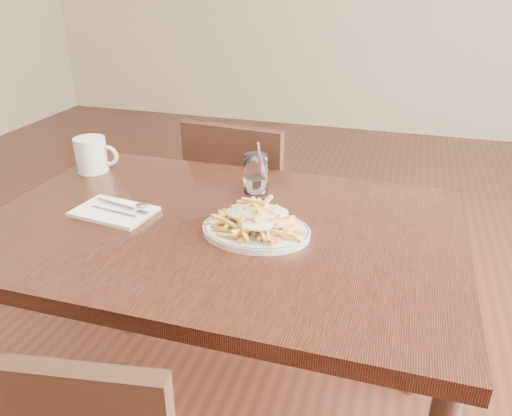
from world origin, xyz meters
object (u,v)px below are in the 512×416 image
(chair_far, at_px, (243,208))
(coffee_mug, at_px, (92,155))
(table, at_px, (221,250))
(loaded_fries, at_px, (256,215))
(water_glass, at_px, (256,176))
(fries_plate, at_px, (256,230))

(chair_far, xyz_separation_m, coffee_mug, (-0.36, -0.42, 0.33))
(table, bearing_deg, coffee_mug, 156.36)
(loaded_fries, bearing_deg, table, 165.83)
(coffee_mug, bearing_deg, loaded_fries, -22.11)
(table, distance_m, water_glass, 0.26)
(fries_plate, distance_m, water_glass, 0.26)
(loaded_fries, height_order, water_glass, water_glass)
(chair_far, height_order, coffee_mug, coffee_mug)
(fries_plate, xyz_separation_m, loaded_fries, (0.00, 0.00, 0.04))
(table, relative_size, coffee_mug, 8.65)
(chair_far, bearing_deg, water_glass, -66.60)
(table, height_order, coffee_mug, coffee_mug)
(chair_far, distance_m, loaded_fries, 0.79)
(loaded_fries, xyz_separation_m, coffee_mug, (-0.62, 0.25, 0.00))
(loaded_fries, xyz_separation_m, water_glass, (-0.08, 0.25, -0.00))
(chair_far, distance_m, fries_plate, 0.78)
(chair_far, distance_m, coffee_mug, 0.64)
(fries_plate, relative_size, water_glass, 1.98)
(chair_far, height_order, water_glass, water_glass)
(loaded_fries, relative_size, water_glass, 1.65)
(table, distance_m, fries_plate, 0.14)
(chair_far, relative_size, coffee_mug, 6.02)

